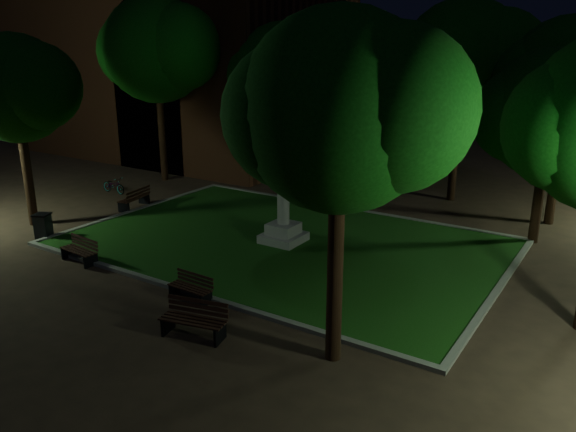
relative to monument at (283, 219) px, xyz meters
name	(u,v)px	position (x,y,z in m)	size (l,w,h in m)	color
ground	(251,261)	(0.00, -2.00, -0.96)	(80.00, 80.00, 0.00)	#3E2C20
lawn	(283,242)	(0.00, 0.00, -0.92)	(15.00, 10.00, 0.08)	#1A4D13
lawn_kerb	(283,242)	(0.00, 0.00, -0.90)	(15.40, 10.40, 0.12)	slate
monument	(283,219)	(0.00, 0.00, 0.00)	(1.40, 1.40, 3.20)	gray
building_main	(178,37)	(-15.86, 11.79, 6.42)	(20.00, 12.00, 15.00)	#562C19
tree_west	(17,89)	(-9.64, -3.58, 4.42)	(5.04, 4.11, 7.45)	black
tree_north_wl	(286,74)	(-4.85, 7.64, 4.58)	(6.18, 5.05, 8.07)	black
tree_north_er	(465,63)	(3.41, 9.27, 5.23)	(6.76, 5.52, 8.94)	black
tree_ne	(553,114)	(7.74, 5.13, 3.74)	(5.49, 4.49, 6.94)	black
tree_se	(343,112)	(5.33, -5.88, 4.74)	(5.18, 4.23, 7.82)	black
tree_nw	(158,50)	(-10.67, 4.86, 5.73)	(6.51, 5.31, 9.35)	black
tree_far_north	(356,61)	(-1.47, 8.43, 5.23)	(6.11, 4.99, 8.68)	black
tree_extra	(572,80)	(7.86, 7.83, 4.74)	(5.83, 4.76, 8.08)	black
lamppost_nw	(200,117)	(-10.99, 8.09, 2.04)	(1.18, 0.28, 4.26)	black
bench_near_left	(191,288)	(0.35, -5.32, -0.60)	(1.39, 0.52, 0.75)	black
bench_near_right	(194,320)	(1.84, -6.85, -0.52)	(1.77, 0.94, 0.92)	black
bench_west_near	(80,251)	(-4.75, -5.16, -0.57)	(1.53, 0.64, 0.82)	black
bench_left_side	(135,199)	(-8.00, 0.25, -0.53)	(0.88, 1.74, 0.91)	black
trash_bin	(43,226)	(-7.92, -4.36, -0.48)	(0.73, 0.73, 0.95)	black
bicycle	(114,185)	(-10.89, 1.52, -0.56)	(0.52, 1.50, 0.79)	black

